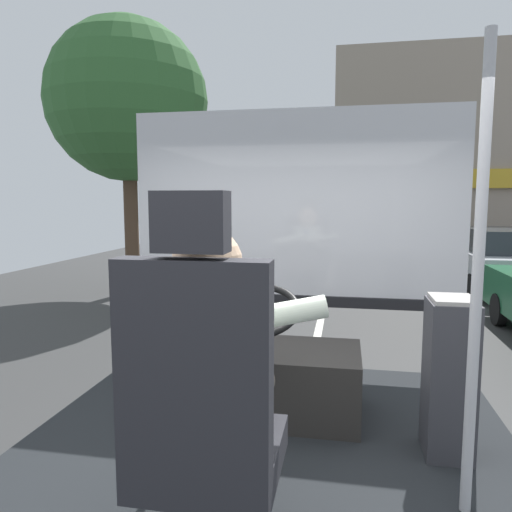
{
  "coord_description": "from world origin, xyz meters",
  "views": [
    {
      "loc": [
        0.38,
        -1.98,
        2.05
      ],
      "look_at": [
        -0.11,
        0.65,
        1.73
      ],
      "focal_mm": 33.42,
      "sensor_mm": 36.0,
      "label": 1
    }
  ],
  "objects_px": {
    "driver_seat": "(204,421)",
    "steering_console": "(266,378)",
    "handrail_pole": "(477,283)",
    "fare_box": "(449,377)",
    "parked_car_silver": "(503,258)",
    "bus_driver": "(213,362)",
    "parked_car_blue": "(451,236)"
  },
  "relations": [
    {
      "from": "driver_seat",
      "to": "parked_car_silver",
      "type": "relative_size",
      "value": 0.32
    },
    {
      "from": "handrail_pole",
      "to": "parked_car_silver",
      "type": "bearing_deg",
      "value": 72.56
    },
    {
      "from": "fare_box",
      "to": "parked_car_silver",
      "type": "xyz_separation_m",
      "value": [
        3.01,
        9.17,
        -0.45
      ]
    },
    {
      "from": "driver_seat",
      "to": "parked_car_blue",
      "type": "relative_size",
      "value": 0.34
    },
    {
      "from": "driver_seat",
      "to": "fare_box",
      "type": "height_order",
      "value": "driver_seat"
    },
    {
      "from": "steering_console",
      "to": "parked_car_blue",
      "type": "xyz_separation_m",
      "value": [
        4.2,
        15.46,
        -0.25
      ]
    },
    {
      "from": "driver_seat",
      "to": "steering_console",
      "type": "distance_m",
      "value": 1.31
    },
    {
      "from": "parked_car_silver",
      "to": "parked_car_blue",
      "type": "xyz_separation_m",
      "value": [
        0.22,
        6.57,
        0.02
      ]
    },
    {
      "from": "bus_driver",
      "to": "handrail_pole",
      "type": "relative_size",
      "value": 0.41
    },
    {
      "from": "fare_box",
      "to": "bus_driver",
      "type": "bearing_deg",
      "value": -137.96
    },
    {
      "from": "driver_seat",
      "to": "steering_console",
      "type": "relative_size",
      "value": 1.18
    },
    {
      "from": "driver_seat",
      "to": "bus_driver",
      "type": "xyz_separation_m",
      "value": [
        -0.0,
        0.11,
        0.17
      ]
    },
    {
      "from": "fare_box",
      "to": "parked_car_blue",
      "type": "height_order",
      "value": "fare_box"
    },
    {
      "from": "handrail_pole",
      "to": "parked_car_silver",
      "type": "height_order",
      "value": "handrail_pole"
    },
    {
      "from": "fare_box",
      "to": "parked_car_blue",
      "type": "relative_size",
      "value": 0.21
    },
    {
      "from": "steering_console",
      "to": "parked_car_silver",
      "type": "relative_size",
      "value": 0.27
    },
    {
      "from": "steering_console",
      "to": "parked_car_blue",
      "type": "bearing_deg",
      "value": 74.79
    },
    {
      "from": "bus_driver",
      "to": "fare_box",
      "type": "height_order",
      "value": "bus_driver"
    },
    {
      "from": "parked_car_blue",
      "to": "bus_driver",
      "type": "bearing_deg",
      "value": -104.2
    },
    {
      "from": "driver_seat",
      "to": "steering_console",
      "type": "height_order",
      "value": "driver_seat"
    },
    {
      "from": "driver_seat",
      "to": "bus_driver",
      "type": "height_order",
      "value": "driver_seat"
    },
    {
      "from": "handrail_pole",
      "to": "fare_box",
      "type": "xyz_separation_m",
      "value": [
        0.01,
        0.46,
        -0.55
      ]
    },
    {
      "from": "bus_driver",
      "to": "handrail_pole",
      "type": "height_order",
      "value": "handrail_pole"
    },
    {
      "from": "bus_driver",
      "to": "parked_car_silver",
      "type": "xyz_separation_m",
      "value": [
        3.98,
        10.05,
        -0.76
      ]
    },
    {
      "from": "steering_console",
      "to": "handrail_pole",
      "type": "height_order",
      "value": "handrail_pole"
    },
    {
      "from": "steering_console",
      "to": "parked_car_silver",
      "type": "height_order",
      "value": "steering_console"
    },
    {
      "from": "handrail_pole",
      "to": "fare_box",
      "type": "relative_size",
      "value": 2.37
    },
    {
      "from": "driver_seat",
      "to": "steering_console",
      "type": "xyz_separation_m",
      "value": [
        0.0,
        1.27,
        -0.33
      ]
    },
    {
      "from": "bus_driver",
      "to": "fare_box",
      "type": "distance_m",
      "value": 1.34
    },
    {
      "from": "parked_car_silver",
      "to": "parked_car_blue",
      "type": "relative_size",
      "value": 1.06
    },
    {
      "from": "handrail_pole",
      "to": "fare_box",
      "type": "distance_m",
      "value": 0.72
    },
    {
      "from": "fare_box",
      "to": "parked_car_silver",
      "type": "distance_m",
      "value": 9.66
    }
  ]
}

